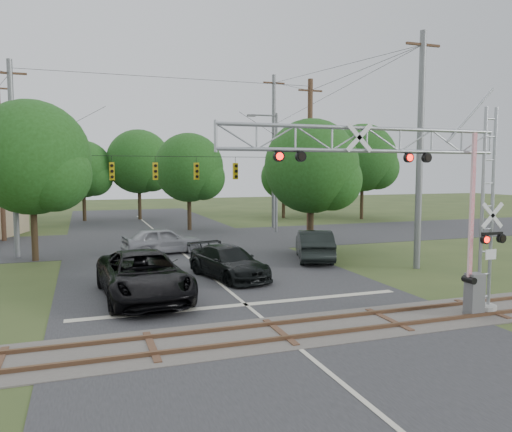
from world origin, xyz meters
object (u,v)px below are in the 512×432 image
object	(u,v)px
streetlight	(274,166)
pickup_black	(143,275)
crossing_gantry	(416,189)
sedan_silver	(163,240)
traffic_signal_span	(190,163)
car_dark	(228,262)

from	to	relation	value
streetlight	pickup_black	bearing A→B (deg)	-124.84
crossing_gantry	sedan_silver	size ratio (longest dim) A/B	2.12
traffic_signal_span	sedan_silver	size ratio (longest dim) A/B	3.93
streetlight	sedan_silver	bearing A→B (deg)	-143.36
traffic_signal_span	crossing_gantry	bearing A→B (deg)	-78.30
pickup_black	crossing_gantry	bearing A→B (deg)	-40.05
traffic_signal_span	car_dark	xyz separation A→B (m)	(-0.18, -9.62, -4.87)
streetlight	car_dark	bearing A→B (deg)	-118.27
crossing_gantry	pickup_black	distance (m)	10.91
car_dark	streetlight	xyz separation A→B (m)	(8.46, 15.72, 4.71)
car_dark	sedan_silver	distance (m)	8.25
car_dark	sedan_silver	xyz separation A→B (m)	(-1.88, 8.03, 0.07)
pickup_black	streetlight	distance (m)	22.76
pickup_black	car_dark	distance (m)	5.00
traffic_signal_span	streetlight	distance (m)	10.28
pickup_black	car_dark	world-z (taller)	pickup_black
crossing_gantry	traffic_signal_span	distance (m)	18.79
pickup_black	streetlight	size ratio (longest dim) A/B	0.69
crossing_gantry	sedan_silver	xyz separation A→B (m)	(-5.87, 16.77, -3.67)
streetlight	traffic_signal_span	bearing A→B (deg)	-143.60
sedan_silver	streetlight	bearing A→B (deg)	-62.46
crossing_gantry	streetlight	world-z (taller)	streetlight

